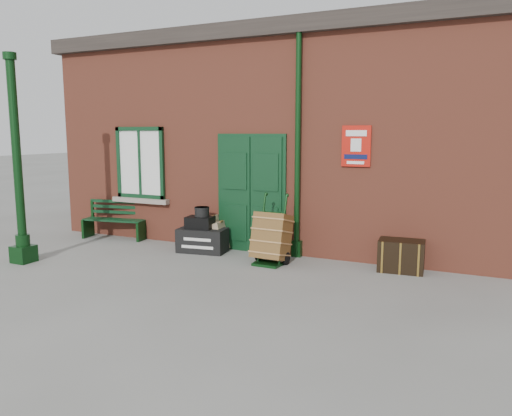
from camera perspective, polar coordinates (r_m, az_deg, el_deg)
The scene contains 11 objects.
ground at distance 8.33m, azimuth -3.08°, elevation -7.29°, with size 80.00×80.00×0.00m, color gray.
station_building at distance 11.21m, azimuth 5.37°, elevation 7.98°, with size 10.30×4.30×4.36m.
canopy_column at distance 9.60m, azimuth -25.49°, elevation 2.55°, with size 0.34×0.34×3.61m.
bench at distance 11.26m, azimuth -15.74°, elevation -1.18°, with size 1.42×0.65×0.85m.
houdini_trunk at distance 9.67m, azimuth -6.14°, elevation -3.68°, with size 0.92×0.50×0.46m, color black.
strongbox at distance 9.63m, azimuth -6.43°, elevation -1.65°, with size 0.50×0.37×0.23m, color black.
hatbox at distance 9.61m, azimuth -6.20°, elevation -0.43°, with size 0.27×0.27×0.18m, color black.
suitcase_back at distance 9.81m, azimuth -5.00°, elevation -2.86°, with size 0.19×0.46×0.65m, color tan.
suitcase_front at distance 9.73m, azimuth -4.08°, elevation -3.22°, with size 0.17×0.42×0.56m, color tan.
porter_trolley at distance 8.73m, azimuth 1.78°, elevation -3.39°, with size 0.61×0.66×1.20m.
dark_trunk at distance 8.63m, azimuth 16.26°, elevation -5.25°, with size 0.73×0.48×0.53m, color black.
Camera 1 is at (3.80, -7.05, 2.28)m, focal length 35.00 mm.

